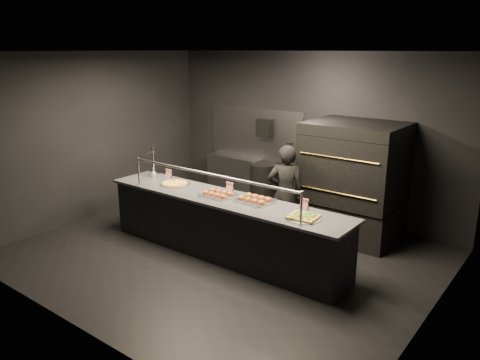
{
  "coord_description": "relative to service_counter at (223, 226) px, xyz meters",
  "views": [
    {
      "loc": [
        4.2,
        -5.07,
        3.04
      ],
      "look_at": [
        0.17,
        0.2,
        1.17
      ],
      "focal_mm": 35.0,
      "sensor_mm": 36.0,
      "label": 1
    }
  ],
  "objects": [
    {
      "name": "room",
      "position": [
        -0.02,
        0.05,
        1.03
      ],
      "size": [
        6.04,
        6.0,
        3.0
      ],
      "color": "black",
      "rests_on": "ground"
    },
    {
      "name": "service_counter",
      "position": [
        0.0,
        0.0,
        0.0
      ],
      "size": [
        4.1,
        0.78,
        1.37
      ],
      "color": "black",
      "rests_on": "ground"
    },
    {
      "name": "pizza_oven",
      "position": [
        1.2,
        1.9,
        0.5
      ],
      "size": [
        1.5,
        1.23,
        1.91
      ],
      "color": "black",
      "rests_on": "ground"
    },
    {
      "name": "prep_shelf",
      "position": [
        -1.6,
        2.32,
        -0.01
      ],
      "size": [
        1.2,
        0.35,
        0.9
      ],
      "primitive_type": "cube",
      "color": "#99999E",
      "rests_on": "ground"
    },
    {
      "name": "towel_dispenser",
      "position": [
        -0.9,
        2.39,
        1.09
      ],
      "size": [
        0.3,
        0.2,
        0.35
      ],
      "primitive_type": "cube",
      "color": "black",
      "rests_on": "room"
    },
    {
      "name": "fire_extinguisher",
      "position": [
        -0.35,
        2.4,
        0.6
      ],
      "size": [
        0.14,
        0.14,
        0.51
      ],
      "color": "#B2B2B7",
      "rests_on": "room"
    },
    {
      "name": "beer_tap",
      "position": [
        -1.7,
        0.2,
        0.63
      ],
      "size": [
        0.16,
        0.22,
        0.61
      ],
      "color": "silver",
      "rests_on": "service_counter"
    },
    {
      "name": "round_pizza",
      "position": [
        -1.04,
        0.04,
        0.47
      ],
      "size": [
        0.49,
        0.49,
        0.03
      ],
      "color": "silver",
      "rests_on": "service_counter"
    },
    {
      "name": "slider_tray_a",
      "position": [
        -0.1,
        0.01,
        0.49
      ],
      "size": [
        0.56,
        0.47,
        0.08
      ],
      "color": "silver",
      "rests_on": "service_counter"
    },
    {
      "name": "slider_tray_b",
      "position": [
        0.5,
        0.12,
        0.49
      ],
      "size": [
        0.6,
        0.52,
        0.08
      ],
      "color": "silver",
      "rests_on": "service_counter"
    },
    {
      "name": "square_pizza",
      "position": [
        1.4,
        -0.06,
        0.47
      ],
      "size": [
        0.46,
        0.46,
        0.05
      ],
      "color": "silver",
      "rests_on": "service_counter"
    },
    {
      "name": "condiment_jar",
      "position": [
        -1.6,
        0.13,
        0.5
      ],
      "size": [
        0.15,
        0.06,
        0.1
      ],
      "color": "silver",
      "rests_on": "service_counter"
    },
    {
      "name": "tent_cards",
      "position": [
        -0.1,
        0.28,
        0.53
      ],
      "size": [
        2.76,
        0.04,
        0.15
      ],
      "color": "white",
      "rests_on": "service_counter"
    },
    {
      "name": "trash_bin",
      "position": [
        -0.81,
        2.22,
        -0.02
      ],
      "size": [
        0.53,
        0.53,
        0.88
      ],
      "primitive_type": "cylinder",
      "color": "black",
      "rests_on": "ground"
    },
    {
      "name": "worker",
      "position": [
        0.42,
        1.08,
        0.33
      ],
      "size": [
        0.69,
        0.64,
        1.59
      ],
      "primitive_type": "imported",
      "rotation": [
        0.0,
        0.0,
        3.72
      ],
      "color": "black",
      "rests_on": "ground"
    }
  ]
}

